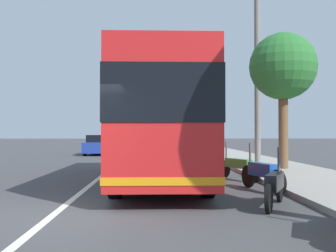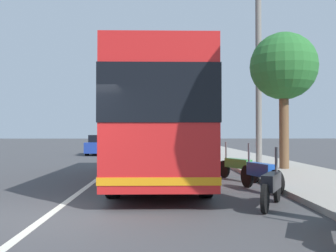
{
  "view_description": "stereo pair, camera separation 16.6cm",
  "coord_description": "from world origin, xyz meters",
  "views": [
    {
      "loc": [
        -7.75,
        -1.92,
        1.54
      ],
      "look_at": [
        7.16,
        -2.4,
        1.81
      ],
      "focal_mm": 43.54,
      "sensor_mm": 36.0,
      "label": 1
    },
    {
      "loc": [
        -7.76,
        -2.08,
        1.54
      ],
      "look_at": [
        7.16,
        -2.4,
        1.81
      ],
      "focal_mm": 43.54,
      "sensor_mm": 36.0,
      "label": 2
    }
  ],
  "objects": [
    {
      "name": "motorcycle_far_end",
      "position": [
        0.69,
        -4.42,
        0.45
      ],
      "size": [
        1.85,
        0.93,
        1.23
      ],
      "rotation": [
        0.0,
        0.0,
        -0.44
      ],
      "color": "black",
      "rests_on": "ground"
    },
    {
      "name": "motorcycle_by_tree",
      "position": [
        3.08,
        -4.79,
        0.47
      ],
      "size": [
        2.07,
        0.67,
        1.27
      ],
      "rotation": [
        0.0,
        0.0,
        0.28
      ],
      "color": "black",
      "rests_on": "ground"
    },
    {
      "name": "lane_divider_line",
      "position": [
        10.0,
        0.0,
        0.0
      ],
      "size": [
        110.0,
        0.16,
        0.01
      ],
      "primitive_type": "cube",
      "color": "silver",
      "rests_on": "ground"
    },
    {
      "name": "motorcycle_mid_row",
      "position": [
        5.62,
        -4.67,
        0.46
      ],
      "size": [
        2.08,
        0.99,
        1.25
      ],
      "rotation": [
        0.0,
        0.0,
        0.42
      ],
      "color": "black",
      "rests_on": "ground"
    },
    {
      "name": "car_oncoming",
      "position": [
        21.73,
        2.07,
        0.68
      ],
      "size": [
        4.39,
        1.86,
        1.42
      ],
      "rotation": [
        0.0,
        0.0,
        3.13
      ],
      "color": "navy",
      "rests_on": "ground"
    },
    {
      "name": "car_ahead_same_lane",
      "position": [
        41.99,
        2.78,
        0.71
      ],
      "size": [
        4.38,
        1.98,
        1.49
      ],
      "rotation": [
        0.0,
        0.0,
        3.19
      ],
      "color": "navy",
      "rests_on": "ground"
    },
    {
      "name": "utility_pole",
      "position": [
        10.97,
        -6.69,
        4.12
      ],
      "size": [
        0.28,
        0.28,
        8.23
      ],
      "primitive_type": "cylinder",
      "color": "slate",
      "rests_on": "ground"
    },
    {
      "name": "car_side_street",
      "position": [
        20.43,
        -2.24,
        0.72
      ],
      "size": [
        4.27,
        2.14,
        1.5
      ],
      "rotation": [
        0.0,
        0.0,
        -0.06
      ],
      "color": "red",
      "rests_on": "ground"
    },
    {
      "name": "coach_bus",
      "position": [
        5.34,
        -2.08,
        2.0
      ],
      "size": [
        10.32,
        2.53,
        3.57
      ],
      "rotation": [
        0.0,
        0.0,
        0.0
      ],
      "color": "red",
      "rests_on": "ground"
    },
    {
      "name": "ground_plane",
      "position": [
        0.0,
        0.0,
        0.0
      ],
      "size": [
        220.0,
        220.0,
        0.0
      ],
      "primitive_type": "plane",
      "color": "#424244"
    },
    {
      "name": "sidewalk_curb",
      "position": [
        10.0,
        -6.99,
        0.07
      ],
      "size": [
        110.0,
        3.6,
        0.14
      ],
      "primitive_type": "cube",
      "color": "#9E998E",
      "rests_on": "ground"
    },
    {
      "name": "roadside_tree_mid_block",
      "position": [
        8.35,
        -7.05,
        4.17
      ],
      "size": [
        2.68,
        2.68,
        5.58
      ],
      "color": "brown",
      "rests_on": "ground"
    }
  ]
}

